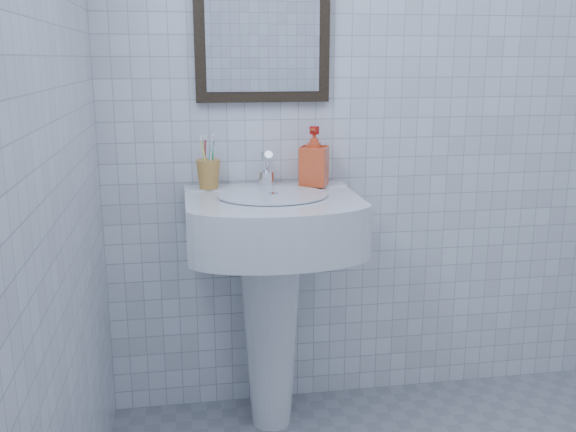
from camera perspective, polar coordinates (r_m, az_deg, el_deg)
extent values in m
cube|color=silver|center=(2.57, 8.60, 10.34)|extent=(2.20, 0.02, 2.50)
cube|color=silver|center=(1.29, -23.29, 6.03)|extent=(0.02, 2.40, 2.50)
cone|color=white|center=(2.50, -1.55, -10.25)|extent=(0.24, 0.24, 0.76)
cube|color=white|center=(2.30, -1.43, -0.45)|extent=(0.61, 0.44, 0.19)
cube|color=white|center=(2.44, -2.00, 2.38)|extent=(0.61, 0.11, 0.03)
cylinder|color=white|center=(2.24, -1.33, 1.89)|extent=(0.38, 0.38, 0.01)
cylinder|color=silver|center=(2.41, -1.93, 3.31)|extent=(0.06, 0.06, 0.06)
cylinder|color=silver|center=(2.38, -1.88, 4.87)|extent=(0.03, 0.11, 0.09)
cylinder|color=silver|center=(2.42, -2.01, 4.48)|extent=(0.04, 0.06, 0.10)
imported|color=red|center=(2.42, 2.33, 5.30)|extent=(0.13, 0.13, 0.22)
cube|color=black|center=(2.45, -2.31, 17.34)|extent=(0.50, 0.04, 0.62)
cube|color=silver|center=(2.43, -2.25, 17.36)|extent=(0.42, 0.00, 0.54)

